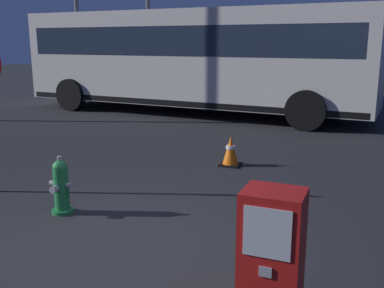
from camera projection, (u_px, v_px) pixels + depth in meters
name	position (u px, v px, depth m)	size (l,w,h in m)	color
ground_plane	(123.00, 247.00, 4.78)	(60.00, 60.00, 0.00)	#262628
fire_hydrant	(61.00, 187.00, 5.65)	(0.33, 0.31, 0.75)	#1E7238
newspaper_box_primary	(272.00, 245.00, 3.55)	(0.48, 0.42, 1.02)	black
traffic_cone	(231.00, 151.00, 7.86)	(0.36, 0.36, 0.53)	black
bus_near	(193.00, 56.00, 13.30)	(10.65, 3.34, 3.00)	beige
bus_far	(180.00, 53.00, 17.30)	(10.64, 3.30, 3.00)	#19519E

